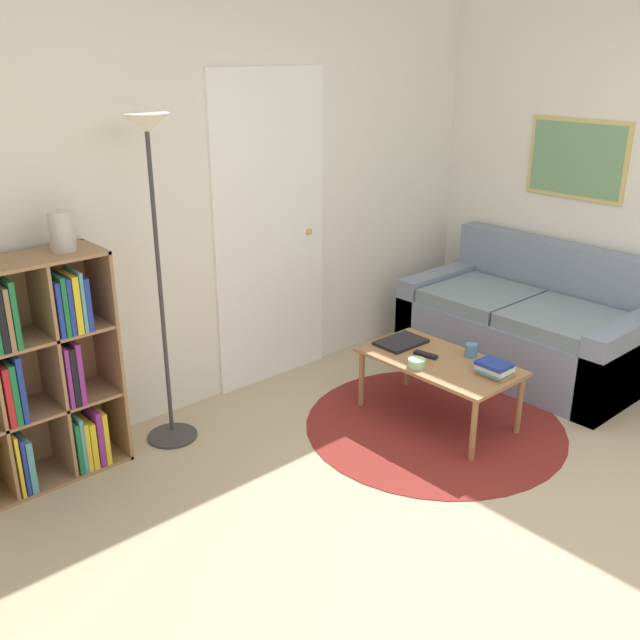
% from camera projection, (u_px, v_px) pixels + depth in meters
% --- Properties ---
extents(ground_plane, '(14.00, 14.00, 0.00)m').
position_uv_depth(ground_plane, '(542.00, 561.00, 3.24)').
color(ground_plane, tan).
extents(wall_back, '(7.40, 0.11, 2.60)m').
position_uv_depth(wall_back, '(228.00, 201.00, 4.46)').
color(wall_back, silver).
rests_on(wall_back, ground_plane).
extents(wall_right, '(0.08, 5.38, 2.60)m').
position_uv_depth(wall_right, '(588.00, 182.00, 4.99)').
color(wall_right, silver).
rests_on(wall_right, ground_plane).
extents(rug, '(1.59, 1.59, 0.01)m').
position_uv_depth(rug, '(434.00, 425.00, 4.40)').
color(rug, maroon).
rests_on(rug, ground_plane).
extents(bookshelf, '(0.96, 0.34, 1.22)m').
position_uv_depth(bookshelf, '(16.00, 381.00, 3.63)').
color(bookshelf, '#936B47').
rests_on(bookshelf, ground_plane).
extents(floor_lamp, '(0.29, 0.29, 1.88)m').
position_uv_depth(floor_lamp, '(153.00, 199.00, 3.76)').
color(floor_lamp, '#333333').
rests_on(floor_lamp, ground_plane).
extents(couch, '(0.90, 1.65, 0.88)m').
position_uv_depth(couch, '(529.00, 328.00, 5.14)').
color(couch, gray).
rests_on(couch, ground_plane).
extents(coffee_table, '(0.53, 0.96, 0.41)m').
position_uv_depth(coffee_table, '(439.00, 366.00, 4.36)').
color(coffee_table, '#996B42').
rests_on(coffee_table, ground_plane).
extents(laptop, '(0.32, 0.22, 0.02)m').
position_uv_depth(laptop, '(401.00, 342.00, 4.58)').
color(laptop, black).
rests_on(laptop, coffee_table).
extents(bowl, '(0.10, 0.10, 0.05)m').
position_uv_depth(bowl, '(417.00, 363.00, 4.24)').
color(bowl, '#9ED193').
rests_on(bowl, coffee_table).
extents(book_stack_on_table, '(0.15, 0.19, 0.08)m').
position_uv_depth(book_stack_on_table, '(495.00, 369.00, 4.12)').
color(book_stack_on_table, olive).
rests_on(book_stack_on_table, coffee_table).
extents(cup, '(0.08, 0.08, 0.08)m').
position_uv_depth(cup, '(471.00, 350.00, 4.37)').
color(cup, teal).
rests_on(cup, coffee_table).
extents(remote, '(0.07, 0.16, 0.02)m').
position_uv_depth(remote, '(426.00, 355.00, 4.39)').
color(remote, black).
rests_on(remote, coffee_table).
extents(vase_on_shelf, '(0.13, 0.13, 0.20)m').
position_uv_depth(vase_on_shelf, '(62.00, 231.00, 3.58)').
color(vase_on_shelf, '#B7B2A8').
rests_on(vase_on_shelf, bookshelf).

